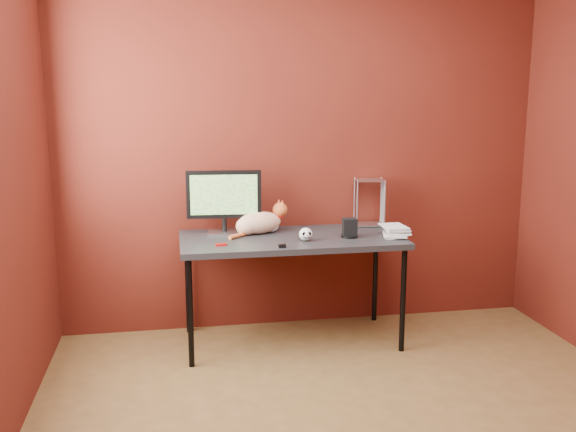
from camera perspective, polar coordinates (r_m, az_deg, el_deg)
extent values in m
cube|color=#4B140E|center=(4.66, 1.28, 5.86)|extent=(3.50, 0.02, 2.60)
cube|color=black|center=(4.36, 0.30, -2.12)|extent=(1.50, 0.70, 0.04)
cylinder|color=black|center=(4.11, -8.68, -8.54)|extent=(0.04, 0.04, 0.71)
cylinder|color=black|center=(4.36, 10.19, -7.40)|extent=(0.04, 0.04, 0.71)
cylinder|color=black|center=(4.68, -8.90, -6.08)|extent=(0.04, 0.04, 0.71)
cylinder|color=black|center=(4.90, 7.76, -5.23)|extent=(0.04, 0.04, 0.71)
cube|color=#ACACB0|center=(4.45, -5.65, -1.49)|extent=(0.25, 0.18, 0.02)
cylinder|color=black|center=(4.44, -5.67, -0.75)|extent=(0.03, 0.03, 0.10)
cube|color=black|center=(4.40, -5.72, 1.92)|extent=(0.51, 0.07, 0.33)
cube|color=#245316|center=(4.40, -5.72, 1.92)|extent=(0.45, 0.04, 0.27)
ellipsoid|color=#CA662A|center=(4.44, -2.57, -0.59)|extent=(0.36, 0.26, 0.15)
ellipsoid|color=#CA662A|center=(4.41, -3.68, -0.89)|extent=(0.19, 0.18, 0.12)
sphere|color=silver|center=(4.49, -1.47, -0.77)|extent=(0.10, 0.10, 0.10)
sphere|color=#CE5C28|center=(4.50, -0.72, 0.56)|extent=(0.10, 0.10, 0.10)
cone|color=#CE5C28|center=(4.47, -0.51, 1.17)|extent=(0.03, 0.03, 0.04)
cone|color=#CE5C28|center=(4.51, -0.82, 1.27)|extent=(0.03, 0.03, 0.04)
cylinder|color=#AE0E0B|center=(4.50, -0.88, 0.00)|extent=(0.08, 0.08, 0.01)
cylinder|color=#CE5C28|center=(4.34, -4.44, -1.74)|extent=(0.14, 0.14, 0.03)
ellipsoid|color=silver|center=(4.23, 1.59, -1.63)|extent=(0.09, 0.09, 0.09)
ellipsoid|color=black|center=(4.19, 1.45, -1.60)|extent=(0.02, 0.01, 0.03)
ellipsoid|color=black|center=(4.19, 1.93, -1.58)|extent=(0.02, 0.01, 0.03)
cube|color=black|center=(4.19, 1.70, -1.94)|extent=(0.05, 0.00, 0.00)
cylinder|color=black|center=(4.36, 5.49, -1.79)|extent=(0.11, 0.11, 0.02)
cube|color=black|center=(4.34, 5.50, -0.95)|extent=(0.10, 0.09, 0.11)
imported|color=beige|center=(4.41, 8.59, -0.45)|extent=(0.20, 0.24, 0.21)
imported|color=beige|center=(4.37, 8.67, 2.22)|extent=(0.18, 0.23, 0.21)
imported|color=beige|center=(4.34, 8.75, 4.92)|extent=(0.17, 0.22, 0.21)
imported|color=beige|center=(4.32, 8.83, 7.65)|extent=(0.16, 0.21, 0.21)
cylinder|color=#ACACB0|center=(4.62, 6.36, 1.01)|extent=(0.01, 0.01, 0.34)
cylinder|color=#ACACB0|center=(4.68, 8.71, 1.09)|extent=(0.01, 0.01, 0.34)
cylinder|color=#ACACB0|center=(4.77, 5.81, 1.36)|extent=(0.01, 0.01, 0.34)
cylinder|color=#ACACB0|center=(4.83, 8.09, 1.42)|extent=(0.01, 0.01, 0.34)
cube|color=#ACACB0|center=(4.75, 7.19, -0.72)|extent=(0.22, 0.19, 0.01)
cube|color=#ACACB0|center=(4.70, 7.29, 3.19)|extent=(0.22, 0.19, 0.01)
cube|color=#AD0E0D|center=(4.12, -5.97, -2.56)|extent=(0.08, 0.03, 0.01)
cube|color=black|center=(4.05, -0.53, -2.68)|extent=(0.05, 0.03, 0.02)
cylinder|color=#ACACB0|center=(4.06, -0.60, -2.78)|extent=(0.05, 0.05, 0.00)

